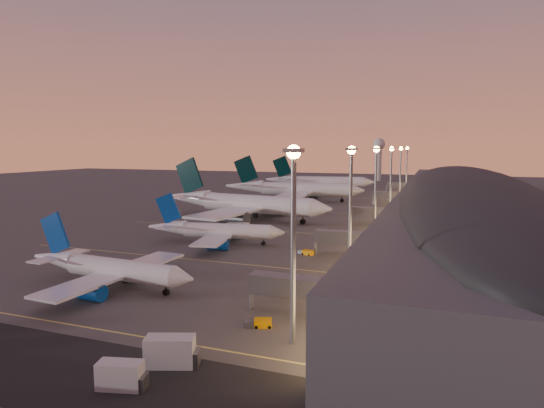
{
  "coord_description": "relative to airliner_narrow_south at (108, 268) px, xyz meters",
  "views": [
    {
      "loc": [
        53.0,
        -94.31,
        25.6
      ],
      "look_at": [
        2.0,
        45.0,
        7.0
      ],
      "focal_mm": 30.0,
      "sensor_mm": 36.0,
      "label": 1
    }
  ],
  "objects": [
    {
      "name": "ground",
      "position": [
        3.41,
        28.19,
        -3.43
      ],
      "size": [
        700.0,
        700.0,
        0.0
      ],
      "primitive_type": "plane",
      "color": "#474441"
    },
    {
      "name": "airliner_narrow_south",
      "position": [
        0.0,
        0.0,
        0.0
      ],
      "size": [
        37.1,
        33.15,
        13.26
      ],
      "rotation": [
        0.0,
        0.0,
        -0.06
      ],
      "color": "silver",
      "rests_on": "ground"
    },
    {
      "name": "airliner_narrow_north",
      "position": [
        1.28,
        40.54,
        0.06
      ],
      "size": [
        37.66,
        34.02,
        13.47
      ],
      "rotation": [
        0.0,
        0.0,
        0.17
      ],
      "color": "silver",
      "rests_on": "ground"
    },
    {
      "name": "airliner_wide_near",
      "position": [
        -8.66,
        81.24,
        2.19
      ],
      "size": [
        68.16,
        62.71,
        21.83
      ],
      "rotation": [
        0.0,
        0.0,
        -0.15
      ],
      "color": "silver",
      "rests_on": "ground"
    },
    {
      "name": "airliner_wide_mid",
      "position": [
        -8.61,
        140.72,
        2.16
      ],
      "size": [
        67.88,
        62.08,
        21.71
      ],
      "rotation": [
        0.0,
        0.0,
        0.09
      ],
      "color": "silver",
      "rests_on": "ground"
    },
    {
      "name": "airliner_wide_far",
      "position": [
        -9.55,
        195.66,
        1.89
      ],
      "size": [
        64.45,
        59.27,
        20.64
      ],
      "rotation": [
        0.0,
        0.0,
        0.14
      ],
      "color": "silver",
      "rests_on": "ground"
    },
    {
      "name": "terminal_building",
      "position": [
        65.25,
        100.66,
        5.35
      ],
      "size": [
        56.35,
        255.0,
        17.46
      ],
      "color": "#47474C",
      "rests_on": "ground"
    },
    {
      "name": "light_masts",
      "position": [
        39.41,
        93.19,
        14.13
      ],
      "size": [
        2.2,
        217.2,
        25.9
      ],
      "color": "slate",
      "rests_on": "ground"
    },
    {
      "name": "radar_tower",
      "position": [
        13.41,
        288.19,
        18.45
      ],
      "size": [
        9.0,
        9.0,
        32.5
      ],
      "color": "silver",
      "rests_on": "ground"
    },
    {
      "name": "lane_markings",
      "position": [
        3.41,
        68.19,
        -3.42
      ],
      "size": [
        90.0,
        180.36,
        0.0
      ],
      "color": "#D8C659",
      "rests_on": "ground"
    },
    {
      "name": "baggage_tug_a",
      "position": [
        33.28,
        -8.11,
        -2.9
      ],
      "size": [
        4.14,
        2.74,
        1.15
      ],
      "rotation": [
        0.0,
        0.0,
        0.34
      ],
      "color": "#EE9700",
      "rests_on": "ground"
    },
    {
      "name": "baggage_tug_b",
      "position": [
        32.87,
        6.33,
        -2.93
      ],
      "size": [
        3.9,
        2.41,
        1.09
      ],
      "rotation": [
        0.0,
        0.0,
        0.28
      ],
      "color": "#EE9700",
      "rests_on": "ground"
    },
    {
      "name": "baggage_tug_c",
      "position": [
        27.47,
        36.79,
        -2.89
      ],
      "size": [
        4.21,
        2.94,
        1.17
      ],
      "rotation": [
        0.0,
        0.0,
        -0.39
      ],
      "color": "#EE9700",
      "rests_on": "ground"
    },
    {
      "name": "catering_truck_a",
      "position": [
        25.77,
        -28.69,
        -2.05
      ],
      "size": [
        5.58,
        3.22,
        2.95
      ],
      "rotation": [
        0.0,
        0.0,
        0.25
      ],
      "color": "silver",
      "rests_on": "ground"
    },
    {
      "name": "catering_truck_b",
      "position": [
        28.02,
        -22.46,
        -1.77
      ],
      "size": [
        6.75,
        4.38,
        3.55
      ],
      "rotation": [
        0.0,
        0.0,
        0.34
      ],
      "color": "silver",
      "rests_on": "ground"
    }
  ]
}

